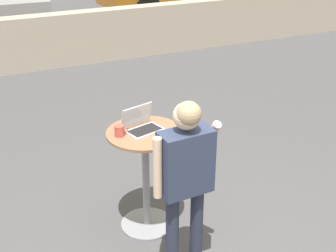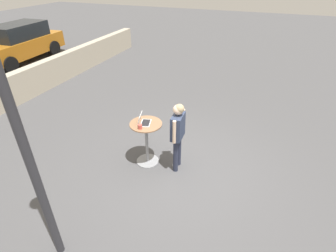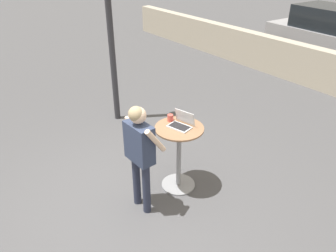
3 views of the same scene
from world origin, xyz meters
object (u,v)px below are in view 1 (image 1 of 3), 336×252
cafe_table (146,170)px  standing_person (186,170)px  laptop (142,125)px  coffee_mug (120,131)px

cafe_table → standing_person: 0.81m
laptop → coffee_mug: bearing=-172.9°
standing_person → coffee_mug: bearing=111.8°
laptop → standing_person: standing_person is taller
coffee_mug → standing_person: 0.79m
cafe_table → laptop: bearing=104.6°
coffee_mug → standing_person: standing_person is taller
cafe_table → laptop: size_ratio=2.76×
cafe_table → laptop: 0.45m
laptop → standing_person: 0.76m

